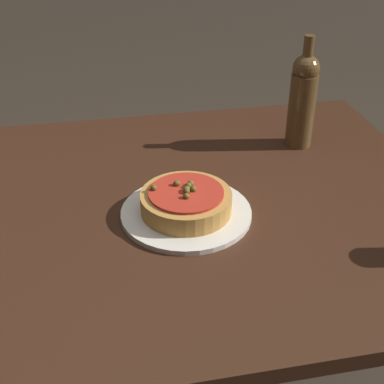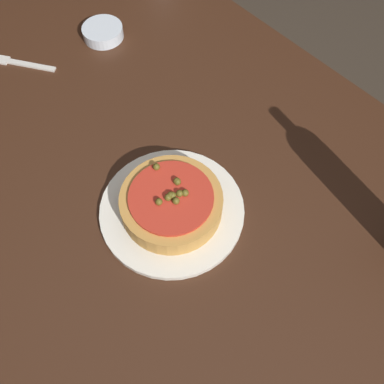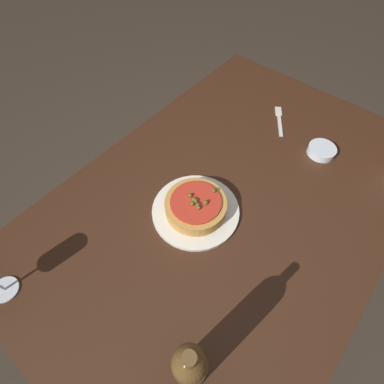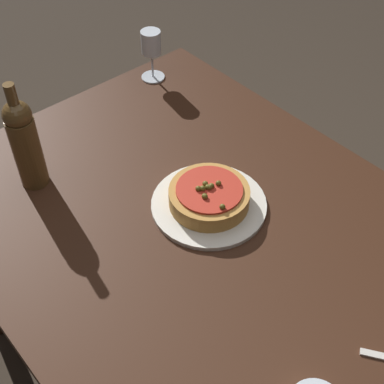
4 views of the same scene
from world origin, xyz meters
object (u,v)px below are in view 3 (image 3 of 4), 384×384
object	(u,v)px
wine_bottle	(190,367)
side_bowl	(322,150)
pizza	(196,206)
fork	(279,119)
dining_table	(228,210)
dinner_plate	(196,211)

from	to	relation	value
wine_bottle	side_bowl	distance (m)	0.87
pizza	fork	xyz separation A→B (m)	(-0.57, -0.02, -0.03)
wine_bottle	fork	size ratio (longest dim) A/B	1.89
dining_table	side_bowl	distance (m)	0.42
wine_bottle	fork	world-z (taller)	wine_bottle
dinner_plate	fork	size ratio (longest dim) A/B	1.82
pizza	fork	bearing A→B (deg)	-178.44
pizza	wine_bottle	xyz separation A→B (m)	(0.36, 0.28, 0.10)
wine_bottle	fork	bearing A→B (deg)	-162.48
dinner_plate	fork	bearing A→B (deg)	-178.45
dining_table	dinner_plate	distance (m)	0.16
dinner_plate	side_bowl	world-z (taller)	side_bowl
fork	pizza	bearing A→B (deg)	147.31
side_bowl	fork	bearing A→B (deg)	-106.74
wine_bottle	fork	xyz separation A→B (m)	(-0.93, -0.29, -0.13)
dinner_plate	side_bowl	size ratio (longest dim) A/B	2.78
dinner_plate	pizza	xyz separation A→B (m)	(-0.00, 0.00, 0.03)
pizza	side_bowl	world-z (taller)	pizza
dining_table	pizza	size ratio (longest dim) A/B	7.48
dinner_plate	side_bowl	xyz separation A→B (m)	(-0.50, 0.20, 0.01)
dining_table	fork	xyz separation A→B (m)	(-0.45, -0.07, 0.08)
pizza	dining_table	bearing A→B (deg)	155.23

